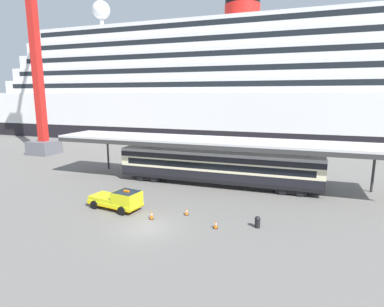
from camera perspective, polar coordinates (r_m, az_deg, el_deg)
The scene contains 10 objects.
ground_plane at distance 26.06m, azimuth -8.36°, elevation -13.38°, with size 400.00×400.00×0.00m, color #63605C.
cruise_ship at distance 76.50m, azimuth 6.94°, elevation 11.87°, with size 124.63×25.95×36.39m.
platform_canopy at distance 36.33m, azimuth 4.72°, elevation 2.21°, with size 40.68×6.21×5.47m.
train_carriage at distance 36.47m, azimuth 4.48°, elevation -2.42°, with size 23.71×2.81×4.11m.
service_truck at distance 30.02m, azimuth -13.28°, elevation -8.23°, with size 5.46×2.89×2.02m.
traffic_cone_near at distance 27.52m, azimuth -7.47°, elevation -11.16°, with size 0.36×0.36×0.77m.
traffic_cone_mid at distance 25.65m, azimuth 4.36°, elevation -12.91°, with size 0.36×0.36×0.66m.
traffic_cone_far at distance 28.22m, azimuth -1.02°, elevation -10.65°, with size 0.36×0.36×0.63m.
dockside_crane at distance 61.77m, azimuth -26.64°, elevation 16.69°, with size 11.16×4.40×58.35m.
quay_bollard at distance 26.19m, azimuth 11.97°, elevation -12.15°, with size 0.48×0.48×0.96m.
Camera 1 is at (11.09, -21.06, 10.61)m, focal length 28.95 mm.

